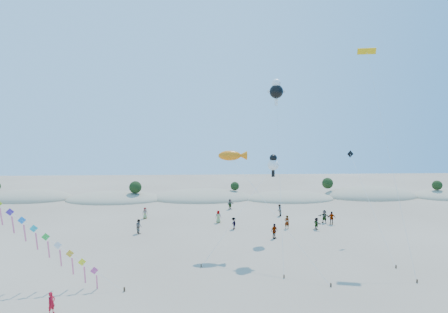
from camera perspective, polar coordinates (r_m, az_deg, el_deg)
dune_ridge at (r=69.84m, az=-2.40°, el=-6.31°), size 145.30×11.49×5.57m
fish_kite at (r=40.27m, az=1.38°, el=0.11°), size 9.10×10.95×10.74m
cartoon_kite_low at (r=44.90m, az=7.49°, el=-1.06°), size 9.19×10.21×10.03m
cartoon_kite_high at (r=43.00m, az=7.98°, el=9.97°), size 2.13×11.27×18.65m
parafoil_kite at (r=44.91m, az=21.07°, el=14.00°), size 1.99×11.29×21.90m
dark_kite at (r=44.64m, az=20.32°, el=-3.91°), size 1.08×10.58×10.49m
flyer_foreground at (r=31.09m, az=-24.80°, el=-19.59°), size 0.59×0.68×1.57m
beachgoers at (r=52.19m, az=4.97°, el=-9.24°), size 26.92×17.16×1.80m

